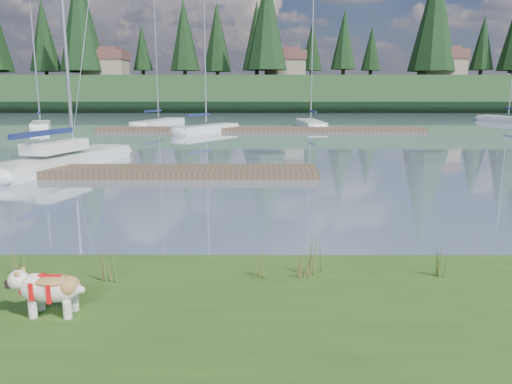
{
  "coord_description": "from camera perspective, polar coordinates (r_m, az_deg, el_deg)",
  "views": [
    {
      "loc": [
        1.74,
        -10.0,
        3.25
      ],
      "look_at": [
        1.7,
        -0.5,
        1.29
      ],
      "focal_mm": 35.0,
      "sensor_mm": 36.0,
      "label": 1
    }
  ],
  "objects": [
    {
      "name": "ground",
      "position": [
        40.17,
        -2.25,
        6.98
      ],
      "size": [
        200.0,
        200.0,
        0.0
      ],
      "primitive_type": "plane",
      "color": "gray",
      "rests_on": "ground"
    },
    {
      "name": "ridge",
      "position": [
        83.02,
        -0.97,
        11.1
      ],
      "size": [
        200.0,
        20.0,
        5.0
      ],
      "primitive_type": "cube",
      "color": "#1C351A",
      "rests_on": "ground"
    },
    {
      "name": "bulldog",
      "position": [
        7.13,
        -22.48,
        -10.02
      ],
      "size": [
        0.99,
        0.45,
        0.6
      ],
      "rotation": [
        0.0,
        0.0,
        3.11
      ],
      "color": "silver",
      "rests_on": "bank"
    },
    {
      "name": "sailboat_main",
      "position": [
        23.24,
        -20.2,
        3.92
      ],
      "size": [
        4.03,
        9.08,
        12.84
      ],
      "rotation": [
        0.0,
        0.0,
        1.31
      ],
      "color": "silver",
      "rests_on": "ground"
    },
    {
      "name": "dock_near",
      "position": [
        20.08,
        -16.37,
        2.28
      ],
      "size": [
        16.0,
        2.0,
        0.3
      ],
      "primitive_type": "cube",
      "color": "#4C3D2C",
      "rests_on": "ground"
    },
    {
      "name": "dock_far",
      "position": [
        40.12,
        0.63,
        7.19
      ],
      "size": [
        26.0,
        2.2,
        0.3
      ],
      "primitive_type": "cube",
      "color": "#4C3D2C",
      "rests_on": "ground"
    },
    {
      "name": "sailboat_bg_0",
      "position": [
        46.75,
        -23.38,
        7.09
      ],
      "size": [
        3.83,
        7.06,
        10.32
      ],
      "rotation": [
        0.0,
        0.0,
        1.94
      ],
      "color": "silver",
      "rests_on": "ground"
    },
    {
      "name": "sailboat_bg_1",
      "position": [
        47.23,
        -10.65,
        7.88
      ],
      "size": [
        3.91,
        8.71,
        12.72
      ],
      "rotation": [
        0.0,
        0.0,
        1.3
      ],
      "color": "silver",
      "rests_on": "ground"
    },
    {
      "name": "sailboat_bg_2",
      "position": [
        39.31,
        -5.12,
        7.32
      ],
      "size": [
        5.13,
        6.95,
        11.06
      ],
      "rotation": [
        0.0,
        0.0,
        1.01
      ],
      "color": "silver",
      "rests_on": "ground"
    },
    {
      "name": "sailboat_bg_3",
      "position": [
        45.41,
        6.11,
        7.87
      ],
      "size": [
        2.16,
        8.28,
        12.01
      ],
      "rotation": [
        0.0,
        0.0,
        1.64
      ],
      "color": "silver",
      "rests_on": "ground"
    },
    {
      "name": "sailboat_bg_5",
      "position": [
        57.88,
        26.38,
        7.53
      ],
      "size": [
        3.9,
        8.04,
        11.35
      ],
      "rotation": [
        0.0,
        0.0,
        1.88
      ],
      "color": "silver",
      "rests_on": "ground"
    },
    {
      "name": "weed_0",
      "position": [
        8.0,
        -16.45,
        -8.04
      ],
      "size": [
        0.17,
        0.14,
        0.64
      ],
      "color": "#475B23",
      "rests_on": "bank"
    },
    {
      "name": "weed_1",
      "position": [
        7.89,
        0.38,
        -7.99
      ],
      "size": [
        0.17,
        0.14,
        0.59
      ],
      "color": "#475B23",
      "rests_on": "bank"
    },
    {
      "name": "weed_2",
      "position": [
        8.03,
        6.78,
        -7.3
      ],
      "size": [
        0.17,
        0.14,
        0.73
      ],
      "color": "#475B23",
      "rests_on": "bank"
    },
    {
      "name": "weed_3",
      "position": [
        8.83,
        -25.23,
        -7.23
      ],
      "size": [
        0.17,
        0.14,
        0.51
      ],
      "color": "#475B23",
      "rests_on": "bank"
    },
    {
      "name": "weed_4",
      "position": [
        7.93,
        5.68,
        -8.61
      ],
      "size": [
        0.17,
        0.14,
        0.38
      ],
      "color": "#475B23",
      "rests_on": "bank"
    },
    {
      "name": "weed_5",
      "position": [
        8.43,
        20.11,
        -7.45
      ],
      "size": [
        0.17,
        0.14,
        0.58
      ],
      "color": "#475B23",
      "rests_on": "bank"
    },
    {
      "name": "mud_lip",
      "position": [
        9.14,
        -10.85,
        -8.92
      ],
      "size": [
        60.0,
        0.5,
        0.14
      ],
      "primitive_type": "cube",
      "color": "#33281C",
      "rests_on": "ground"
    },
    {
      "name": "conifer_2",
      "position": [
        83.09,
        -19.53,
        18.1
      ],
      "size": [
        6.6,
        6.6,
        16.05
      ],
      "color": "#382619",
      "rests_on": "ridge"
    },
    {
      "name": "conifer_3",
      "position": [
        83.27,
        -8.24,
        17.36
      ],
      "size": [
        4.84,
        4.84,
        12.25
      ],
      "color": "#382619",
      "rests_on": "ridge"
    },
    {
      "name": "conifer_4",
      "position": [
        76.64,
        1.26,
        19.0
      ],
      "size": [
        6.16,
        6.16,
        15.1
      ],
      "color": "#382619",
      "rests_on": "ridge"
    },
    {
      "name": "conifer_5",
      "position": [
        81.44,
        10.05,
        16.79
      ],
      "size": [
        3.96,
        3.96,
        10.35
      ],
      "color": "#382619",
      "rests_on": "ridge"
    },
    {
      "name": "conifer_6",
      "position": [
        83.0,
        19.74,
        18.41
      ],
      "size": [
        7.04,
        7.04,
        17.0
      ],
      "color": "#382619",
      "rests_on": "ridge"
    },
    {
      "name": "house_0",
      "position": [
        83.54,
        -16.77,
        13.93
      ],
      "size": [
        6.3,
        5.3,
        4.65
      ],
      "color": "gray",
      "rests_on": "ridge"
    },
    {
      "name": "house_1",
      "position": [
        81.21,
        3.36,
        14.47
      ],
      "size": [
        6.3,
        5.3,
        4.65
      ],
      "color": "gray",
      "rests_on": "ridge"
    },
    {
      "name": "house_2",
      "position": [
        84.0,
        20.51,
        13.68
      ],
      "size": [
        6.3,
        5.3,
        4.65
      ],
      "color": "gray",
      "rests_on": "ridge"
    }
  ]
}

